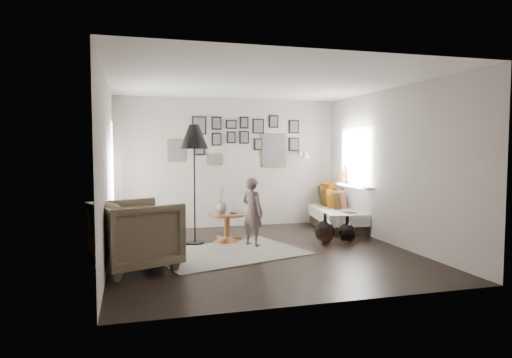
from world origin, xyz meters
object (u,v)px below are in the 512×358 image
object	(u,v)px
pedestal_table	(227,229)
daybed	(335,214)
demijohn_small	(347,233)
child	(253,212)
vase	(222,206)
floor_lamp	(194,141)
demijohn_large	(325,232)
armchair	(136,235)
magazine_basket	(154,251)

from	to	relation	value
pedestal_table	daybed	bearing A→B (deg)	17.59
daybed	pedestal_table	bearing A→B (deg)	-153.03
pedestal_table	daybed	distance (m)	2.48
demijohn_small	child	size ratio (longest dim) A/B	0.41
vase	floor_lamp	world-z (taller)	floor_lamp
daybed	demijohn_large	distance (m)	1.49
armchair	demijohn_large	distance (m)	3.23
vase	magazine_basket	size ratio (longest dim) A/B	1.19
daybed	armchair	xyz separation A→B (m)	(-3.88, -2.14, 0.18)
magazine_basket	child	size ratio (longest dim) A/B	0.33
magazine_basket	demijohn_small	size ratio (longest dim) A/B	0.81
floor_lamp	magazine_basket	size ratio (longest dim) A/B	5.32
demijohn_large	demijohn_small	world-z (taller)	demijohn_large
vase	demijohn_large	distance (m)	1.80
demijohn_large	demijohn_small	distance (m)	0.37
demijohn_small	child	distance (m)	1.65
armchair	demijohn_small	bearing A→B (deg)	-99.49
armchair	child	distance (m)	2.11
daybed	magazine_basket	world-z (taller)	daybed
vase	demijohn_small	distance (m)	2.17
vase	demijohn_small	xyz separation A→B (m)	(2.01, -0.66, -0.45)
pedestal_table	floor_lamp	world-z (taller)	floor_lamp
demijohn_large	demijohn_small	bearing A→B (deg)	-18.92
armchair	vase	bearing A→B (deg)	-67.29
demijohn_small	floor_lamp	bearing A→B (deg)	165.79
armchair	magazine_basket	xyz separation A→B (m)	(0.24, 0.20, -0.28)
demijohn_large	demijohn_small	xyz separation A→B (m)	(0.35, -0.12, -0.02)
floor_lamp	demijohn_large	size ratio (longest dim) A/B	3.92
demijohn_small	child	xyz separation A→B (m)	(-1.59, 0.24, 0.39)
daybed	armchair	world-z (taller)	armchair
pedestal_table	demijohn_large	bearing A→B (deg)	-18.31
magazine_basket	demijohn_large	xyz separation A→B (m)	(2.87, 0.67, 0.01)
magazine_basket	vase	bearing A→B (deg)	45.20
floor_lamp	magazine_basket	bearing A→B (deg)	-121.94
vase	armchair	distance (m)	2.02
demijohn_large	demijohn_small	size ratio (longest dim) A/B	1.10
demijohn_small	armchair	bearing A→B (deg)	-167.78
daybed	demijohn_small	size ratio (longest dim) A/B	4.04
pedestal_table	magazine_basket	distance (m)	1.75
armchair	floor_lamp	world-z (taller)	floor_lamp
pedestal_table	daybed	size ratio (longest dim) A/B	0.33
pedestal_table	armchair	world-z (taller)	armchair
armchair	child	world-z (taller)	child
floor_lamp	vase	bearing A→B (deg)	4.29
magazine_basket	demijohn_small	bearing A→B (deg)	9.69
vase	demijohn_small	bearing A→B (deg)	-18.25
vase	magazine_basket	world-z (taller)	vase
floor_lamp	demijohn_large	distance (m)	2.67
pedestal_table	daybed	xyz separation A→B (m)	(2.36, 0.75, 0.05)
vase	floor_lamp	bearing A→B (deg)	-175.71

